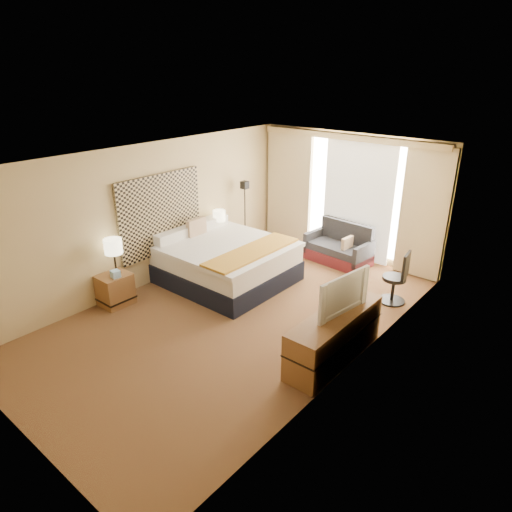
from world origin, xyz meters
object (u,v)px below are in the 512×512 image
Objects in this scene: loveseat at (339,249)px; lamp_right at (219,216)px; television at (338,292)px; nightstand_left at (115,290)px; desk_chair at (397,280)px; nightstand_right at (217,248)px; lamp_left at (113,247)px; floor_lamp at (245,202)px; bed at (226,261)px; media_dresser at (334,336)px.

lamp_right reaches higher than loveseat.
loveseat is 3.44m from television.
desk_chair reaches higher than nightstand_left.
nightstand_right is 2.55m from lamp_left.
nightstand_right is at bearing -92.20° from floor_lamp.
lamp_left reaches higher than nightstand_left.
floor_lamp reaches higher than nightstand_left.
floor_lamp is (-0.78, 1.45, 0.70)m from bed.
lamp_right is 3.91m from television.
loveseat reaches higher than media_dresser.
nightstand_right is 0.36× the size of floor_lamp.
media_dresser is 3.89m from lamp_left.
bed is at bearing 66.96° from nightstand_left.
floor_lamp is (-3.67, 2.30, 0.74)m from media_dresser.
nightstand_left is 4.84m from desk_chair.
floor_lamp is 3.70m from desk_chair.
loveseat is 2.26m from floor_lamp.
nightstand_right is 1.01m from bed.
loveseat is 2.60m from lamp_right.
floor_lamp reaches higher than lamp_left.
desk_chair is (2.86, 1.26, 0.02)m from bed.
desk_chair is at bearing 7.82° from television.
lamp_left is at bearing 114.93° from television.
media_dresser is at bearing -56.17° from loveseat.
media_dresser is 0.65m from television.
loveseat is (2.01, 4.09, -0.00)m from nightstand_left.
lamp_right is at bearing 139.79° from bed.
desk_chair is 1.50× the size of lamp_left.
nightstand_left is 0.55× the size of television.
nightstand_left is 0.58× the size of desk_chair.
television reaches higher than media_dresser.
television is at bearing 115.65° from media_dresser.
nightstand_left is 1.03× the size of lamp_right.
loveseat is at bearing 61.32° from bed.
floor_lamp reaches higher than media_dresser.
nightstand_right is 0.69m from lamp_right.
television is at bearing -56.05° from loveseat.
desk_chair is at bearing 9.06° from lamp_right.
bed is (0.81, -0.60, 0.12)m from nightstand_right.
loveseat is 2.19× the size of lamp_left.
television is (3.65, 1.15, 0.71)m from nightstand_left.
floor_lamp reaches higher than nightstand_right.
floor_lamp is at bearing 89.44° from nightstand_left.
lamp_right is (0.01, 2.51, -0.08)m from lamp_left.
television is (-0.05, 0.10, 0.64)m from media_dresser.
television reaches higher than nightstand_right.
television is at bearing -31.26° from floor_lamp.
lamp_right reaches higher than media_dresser.
media_dresser is (3.70, 1.05, 0.07)m from nightstand_left.
nightstand_right is at bearing 89.96° from lamp_left.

